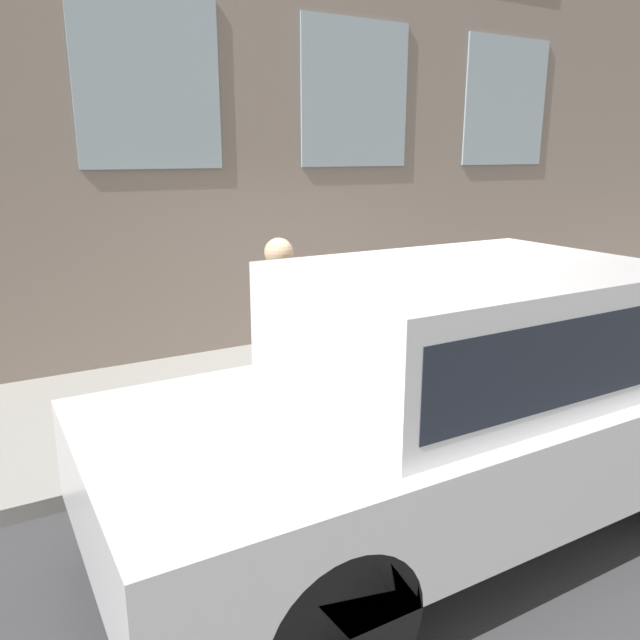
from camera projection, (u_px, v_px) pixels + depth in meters
The scene contains 5 objects.
ground_plane at pixel (387, 428), 5.91m from camera, with size 80.00×80.00×0.00m, color #38383A.
sidewalk at pixel (317, 378), 7.03m from camera, with size 2.71×60.00×0.13m.
fire_hydrant at pixel (358, 359), 6.14m from camera, with size 0.36×0.47×0.83m.
person at pixel (280, 309), 5.76m from camera, with size 0.40×0.26×1.65m.
parked_car_silver_near at pixel (467, 385), 4.18m from camera, with size 1.94×4.95×1.83m.
Camera 1 is at (-4.41, 3.25, 2.53)m, focal length 35.00 mm.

